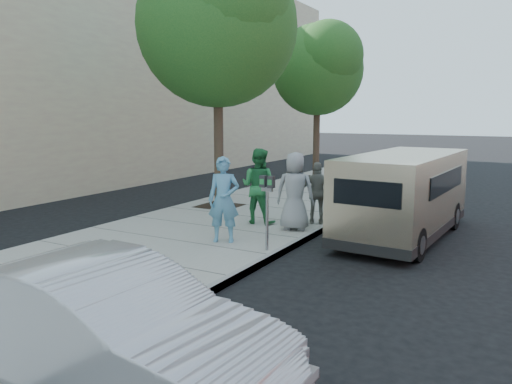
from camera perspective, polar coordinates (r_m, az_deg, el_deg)
ground at (r=11.95m, az=-1.27°, el=-5.15°), size 120.00×120.00×0.00m
sidewalk at (r=12.46m, az=-5.26°, el=-4.24°), size 5.00×60.00×0.15m
curb_face at (r=11.30m, az=5.07°, el=-5.63°), size 0.12×60.00×0.16m
tree_near at (r=15.05m, az=-4.30°, el=19.03°), size 4.62×4.60×7.53m
tree_far at (r=21.67m, az=7.19°, el=14.14°), size 3.92×3.80×6.49m
parking_meter at (r=10.03m, az=1.28°, el=-0.53°), size 0.32×0.13×1.53m
van at (r=12.22m, az=16.67°, el=-0.17°), size 2.13×5.47×1.99m
sedan at (r=5.66m, az=-16.80°, el=-14.57°), size 4.29×1.62×1.40m
person_officer at (r=10.77m, az=-3.70°, el=-0.87°), size 0.80×0.68×1.86m
person_green_shirt at (r=12.58m, az=0.29°, el=0.69°), size 0.96×0.76×1.90m
person_gray_shirt at (r=11.89m, az=4.48°, el=0.09°), size 1.04×0.81×1.87m
person_striped_polo at (r=12.64m, az=7.06°, el=-0.12°), size 0.99×0.71×1.57m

